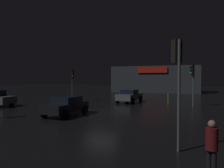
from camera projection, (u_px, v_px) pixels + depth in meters
The scene contains 9 objects.
ground_plane at pixel (101, 113), 17.38m from camera, with size 120.00×120.00×0.00m, color black.
store_building at pixel (156, 79), 42.84m from camera, with size 16.46×7.00×4.96m.
traffic_signal_main at pixel (72, 77), 26.21m from camera, with size 0.42×0.42×3.81m.
traffic_signal_opposite at pixel (193, 77), 20.66m from camera, with size 0.42×0.42×4.02m.
traffic_signal_cross_right at pixel (177, 67), 8.29m from camera, with size 0.42×0.42×4.24m.
car_near at pixel (66, 105), 16.13m from camera, with size 1.99×3.92×1.40m.
car_far at pixel (130, 96), 24.59m from camera, with size 2.14×4.10×1.45m.
pedestrian at pixel (212, 144), 6.08m from camera, with size 0.48×0.48×1.63m.
bollard_kerb_a at pixel (168, 98), 23.50m from camera, with size 0.10×0.10×1.15m, color gold.
Camera 1 is at (7.54, -15.60, 2.81)m, focal length 35.03 mm.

